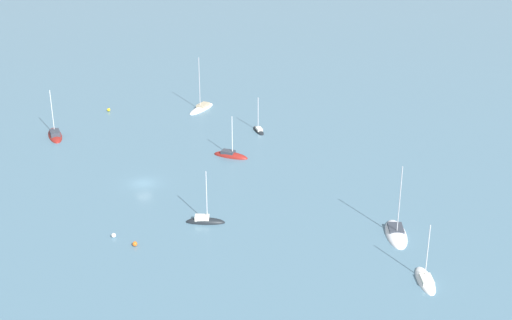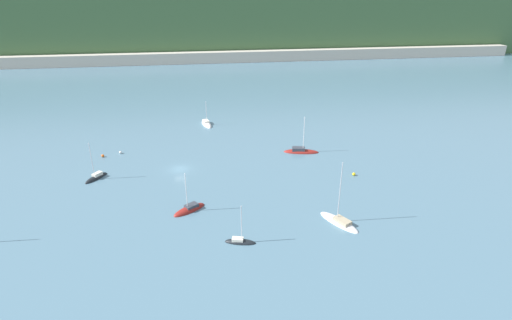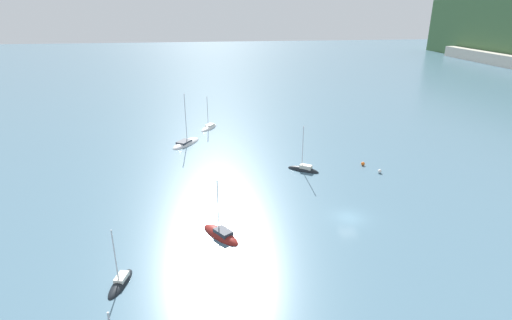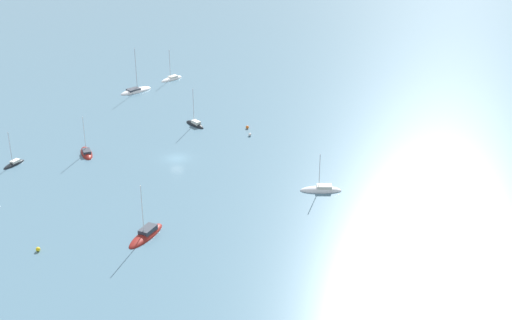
{
  "view_description": "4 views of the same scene",
  "coord_description": "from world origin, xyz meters",
  "views": [
    {
      "loc": [
        -102.83,
        42.48,
        51.04
      ],
      "look_at": [
        -7.57,
        -17.86,
        2.97
      ],
      "focal_mm": 50.0,
      "sensor_mm": 36.0,
      "label": 1
    },
    {
      "loc": [
        5.34,
        -84.28,
        39.48
      ],
      "look_at": [
        17.19,
        -3.4,
        2.69
      ],
      "focal_mm": 28.0,
      "sensor_mm": 36.0,
      "label": 2
    },
    {
      "loc": [
        48.13,
        -20.24,
        28.52
      ],
      "look_at": [
        -14.61,
        -11.47,
        3.88
      ],
      "focal_mm": 28.0,
      "sensor_mm": 36.0,
      "label": 3
    },
    {
      "loc": [
        122.16,
        47.07,
        58.93
      ],
      "look_at": [
        2.62,
        17.08,
        2.7
      ],
      "focal_mm": 50.0,
      "sensor_mm": 36.0,
      "label": 4
    }
  ],
  "objects": [
    {
      "name": "sailboat_2",
      "position": [
        7.11,
        30.45,
        0.09
      ],
      "size": [
        3.91,
        7.9,
        8.2
      ],
      "rotation": [
        0.0,
        0.0,
        4.95
      ],
      "color": "silver",
      "rests_on": "ground_plane"
    },
    {
      "name": "sailboat_6",
      "position": [
        -17.96,
        -2.13,
        0.13
      ],
      "size": [
        4.78,
        5.86,
        9.24
      ],
      "rotation": [
        0.0,
        0.0,
        4.1
      ],
      "color": "black",
      "rests_on": "ground_plane"
    },
    {
      "name": "mooring_buoy_2",
      "position": [
        -18.87,
        9.71,
        0.35
      ],
      "size": [
        0.7,
        0.7,
        0.7
      ],
      "color": "orange",
      "rests_on": "ground_plane"
    },
    {
      "name": "sailboat_0",
      "position": [
        2.3,
        -18.54,
        0.09
      ],
      "size": [
        6.78,
        5.64,
        8.71
      ],
      "rotation": [
        0.0,
        0.0,
        3.75
      ],
      "color": "maroon",
      "rests_on": "ground_plane"
    },
    {
      "name": "shore_town_strip",
      "position": [
        0.0,
        130.05,
        2.78
      ],
      "size": [
        363.18,
        6.0,
        5.57
      ],
      "color": "beige",
      "rests_on": "ground_plane"
    },
    {
      "name": "sailboat_1",
      "position": [
        29.95,
        5.62,
        0.13
      ],
      "size": [
        9.11,
        4.3,
        10.08
      ],
      "rotation": [
        0.0,
        0.0,
        6.08
      ],
      "color": "maroon",
      "rests_on": "ground_plane"
    },
    {
      "name": "hillside_ridge",
      "position": [
        0.0,
        178.47,
        15.87
      ],
      "size": [
        427.27,
        89.83,
        31.75
      ],
      "color": "#42663D",
      "rests_on": "ground_plane"
    },
    {
      "name": "mooring_buoy_1",
      "position": [
        -14.91,
        11.32,
        0.34
      ],
      "size": [
        0.68,
        0.68,
        0.68
      ],
      "color": "white",
      "rests_on": "ground_plane"
    },
    {
      "name": "sailboat_7",
      "position": [
        28.81,
        -26.74,
        0.13
      ],
      "size": [
        6.33,
        8.71,
        12.38
      ],
      "rotation": [
        0.0,
        0.0,
        2.08
      ],
      "color": "silver",
      "rests_on": "ground_plane"
    },
    {
      "name": "sailboat_3",
      "position": [
        10.62,
        -29.99,
        0.11
      ],
      "size": [
        5.39,
        2.81,
        7.56
      ],
      "rotation": [
        0.0,
        0.0,
        6.02
      ],
      "color": "black",
      "rests_on": "ground_plane"
    },
    {
      "name": "mooring_buoy_0",
      "position": [
        38.33,
        -8.94,
        0.35
      ],
      "size": [
        0.71,
        0.71,
        0.71
      ],
      "color": "yellow",
      "rests_on": "ground_plane"
    },
    {
      "name": "ground_plane",
      "position": [
        0.0,
        0.0,
        0.0
      ],
      "size": [
        600.0,
        600.0,
        0.0
      ],
      "primitive_type": "plane",
      "color": "slate"
    }
  ]
}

